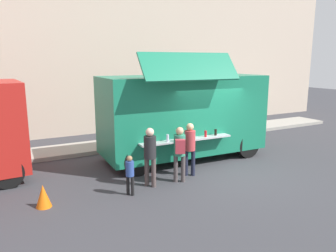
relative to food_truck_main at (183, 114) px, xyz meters
name	(u,v)px	position (x,y,z in m)	size (l,w,h in m)	color
ground_plane	(225,173)	(0.37, -1.95, -1.58)	(60.00, 60.00, 0.00)	#38383D
curb_strip	(53,152)	(-4.00, 2.62, -1.50)	(28.00, 1.60, 0.15)	#9E998E
building_behind	(57,52)	(-3.00, 6.52, 2.19)	(32.00, 2.40, 7.53)	beige
food_truck_main	(183,114)	(0.00, 0.00, 0.00)	(5.65, 2.99, 3.63)	#197855
traffic_cone_orange	(43,196)	(-4.90, -1.83, -1.30)	(0.36, 0.36, 0.55)	orange
trash_bin	(236,123)	(4.31, 2.32, -1.09)	(0.60, 0.60, 0.98)	#2B6037
customer_front_ordering	(190,145)	(-0.74, -1.63, -0.62)	(0.33, 0.33, 1.60)	#1E2237
customer_mid_with_backpack	(180,149)	(-1.28, -1.97, -0.60)	(0.43, 0.52, 1.59)	#4D4445
customer_rear_waiting	(150,152)	(-2.13, -1.84, -0.60)	(0.33, 0.33, 1.64)	#504340
child_near_queue	(130,172)	(-2.84, -2.14, -0.95)	(0.21, 0.21, 1.05)	black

